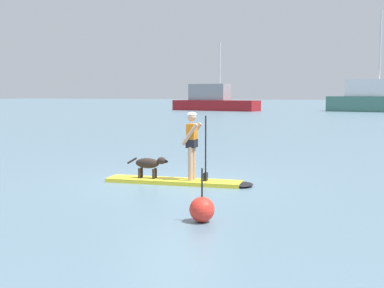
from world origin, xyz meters
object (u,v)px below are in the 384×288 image
(person_paddler, at_px, (192,141))
(dog, at_px, (149,164))
(moored_boat_starboard, at_px, (372,99))
(moored_boat_far_port, at_px, (213,101))
(marker_buoy, at_px, (202,209))
(paddleboard, at_px, (183,182))

(person_paddler, distance_m, dog, 1.28)
(moored_boat_starboard, bearing_deg, moored_boat_far_port, -167.90)
(person_paddler, bearing_deg, marker_buoy, -60.50)
(moored_boat_far_port, xyz_separation_m, moored_boat_starboard, (20.08, 4.30, 0.23))
(paddleboard, height_order, person_paddler, person_paddler)
(moored_boat_starboard, bearing_deg, dog, -87.23)
(paddleboard, bearing_deg, dog, -168.65)
(paddleboard, height_order, moored_boat_far_port, moored_boat_far_port)
(dog, distance_m, marker_buoy, 4.31)
(person_paddler, bearing_deg, paddleboard, -168.65)
(dog, xyz_separation_m, marker_buoy, (2.99, -3.10, -0.24))
(dog, relative_size, marker_buoy, 1.15)
(moored_boat_far_port, bearing_deg, marker_buoy, -65.46)
(paddleboard, relative_size, moored_boat_starboard, 0.30)
(dog, distance_m, moored_boat_far_port, 58.25)
(person_paddler, relative_size, moored_boat_starboard, 0.13)
(marker_buoy, bearing_deg, moored_boat_starboard, 95.42)
(marker_buoy, bearing_deg, moored_boat_far_port, 114.54)
(person_paddler, xyz_separation_m, marker_buoy, (1.88, -3.32, -0.85))
(person_paddler, distance_m, moored_boat_starboard, 57.77)
(moored_boat_starboard, bearing_deg, marker_buoy, -84.58)
(dog, xyz_separation_m, moored_boat_starboard, (-2.80, 57.86, 1.11))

